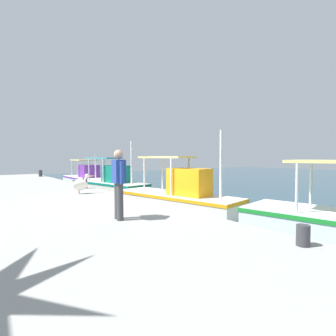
{
  "coord_description": "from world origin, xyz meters",
  "views": [
    {
      "loc": [
        7.81,
        -4.94,
        2.31
      ],
      "look_at": [
        -1.79,
        2.5,
        1.8
      ],
      "focal_mm": 27.71,
      "sensor_mm": 36.0,
      "label": 1
    }
  ],
  "objects_px": {
    "fishing_boat_nearest": "(86,178)",
    "fisherman_standing": "(119,181)",
    "fishing_boat_second": "(110,185)",
    "mooring_bollard_nearest": "(41,173)",
    "mooring_bollard_third": "(303,235)",
    "pelican": "(80,184)",
    "mooring_bollard_second": "(85,183)",
    "fishing_boat_third": "(178,197)"
  },
  "relations": [
    {
      "from": "fishing_boat_nearest",
      "to": "pelican",
      "type": "height_order",
      "value": "fishing_boat_nearest"
    },
    {
      "from": "fisherman_standing",
      "to": "mooring_bollard_second",
      "type": "bearing_deg",
      "value": 166.5
    },
    {
      "from": "mooring_bollard_second",
      "to": "fisherman_standing",
      "type": "bearing_deg",
      "value": -13.5
    },
    {
      "from": "mooring_bollard_nearest",
      "to": "mooring_bollard_third",
      "type": "xyz_separation_m",
      "value": [
        20.07,
        0.0,
        -0.07
      ]
    },
    {
      "from": "fisherman_standing",
      "to": "mooring_bollard_nearest",
      "type": "xyz_separation_m",
      "value": [
        -16.45,
        1.62,
        -0.69
      ]
    },
    {
      "from": "fishing_boat_second",
      "to": "mooring_bollard_third",
      "type": "bearing_deg",
      "value": -10.47
    },
    {
      "from": "fisherman_standing",
      "to": "mooring_bollard_nearest",
      "type": "bearing_deg",
      "value": 174.39
    },
    {
      "from": "fishing_boat_second",
      "to": "fishing_boat_third",
      "type": "height_order",
      "value": "fishing_boat_third"
    },
    {
      "from": "fisherman_standing",
      "to": "mooring_bollard_third",
      "type": "height_order",
      "value": "fisherman_standing"
    },
    {
      "from": "pelican",
      "to": "fisherman_standing",
      "type": "height_order",
      "value": "fisherman_standing"
    },
    {
      "from": "mooring_bollard_nearest",
      "to": "pelican",
      "type": "bearing_deg",
      "value": -4.2
    },
    {
      "from": "fishing_boat_nearest",
      "to": "mooring_bollard_third",
      "type": "xyz_separation_m",
      "value": [
        18.86,
        -3.2,
        0.41
      ]
    },
    {
      "from": "fishing_boat_second",
      "to": "mooring_bollard_third",
      "type": "xyz_separation_m",
      "value": [
        12.53,
        -2.32,
        0.35
      ]
    },
    {
      "from": "fishing_boat_nearest",
      "to": "mooring_bollard_nearest",
      "type": "height_order",
      "value": "fishing_boat_nearest"
    },
    {
      "from": "fishing_boat_nearest",
      "to": "fishing_boat_second",
      "type": "distance_m",
      "value": 6.39
    },
    {
      "from": "pelican",
      "to": "mooring_bollard_nearest",
      "type": "distance_m",
      "value": 11.5
    },
    {
      "from": "fishing_boat_second",
      "to": "mooring_bollard_second",
      "type": "relative_size",
      "value": 11.5
    },
    {
      "from": "mooring_bollard_nearest",
      "to": "fishing_boat_nearest",
      "type": "bearing_deg",
      "value": 69.29
    },
    {
      "from": "mooring_bollard_third",
      "to": "pelican",
      "type": "bearing_deg",
      "value": -174.41
    },
    {
      "from": "fisherman_standing",
      "to": "mooring_bollard_third",
      "type": "xyz_separation_m",
      "value": [
        3.62,
        1.62,
        -0.76
      ]
    },
    {
      "from": "pelican",
      "to": "fisherman_standing",
      "type": "xyz_separation_m",
      "value": [
        4.98,
        -0.77,
        0.54
      ]
    },
    {
      "from": "fishing_boat_second",
      "to": "fishing_boat_third",
      "type": "distance_m",
      "value": 6.13
    },
    {
      "from": "fishing_boat_second",
      "to": "mooring_bollard_nearest",
      "type": "xyz_separation_m",
      "value": [
        -7.54,
        -2.32,
        0.42
      ]
    },
    {
      "from": "fishing_boat_third",
      "to": "mooring_bollard_second",
      "type": "height_order",
      "value": "fishing_boat_third"
    },
    {
      "from": "fishing_boat_nearest",
      "to": "fishing_boat_third",
      "type": "distance_m",
      "value": 12.47
    },
    {
      "from": "fishing_boat_second",
      "to": "mooring_bollard_nearest",
      "type": "bearing_deg",
      "value": -162.93
    },
    {
      "from": "pelican",
      "to": "mooring_bollard_nearest",
      "type": "xyz_separation_m",
      "value": [
        -11.46,
        0.84,
        -0.15
      ]
    },
    {
      "from": "fisherman_standing",
      "to": "mooring_bollard_second",
      "type": "height_order",
      "value": "fisherman_standing"
    },
    {
      "from": "fishing_boat_second",
      "to": "pelican",
      "type": "xyz_separation_m",
      "value": [
        3.93,
        -3.16,
        0.57
      ]
    },
    {
      "from": "fishing_boat_third",
      "to": "mooring_bollard_third",
      "type": "height_order",
      "value": "fishing_boat_third"
    },
    {
      "from": "pelican",
      "to": "mooring_bollard_third",
      "type": "bearing_deg",
      "value": 5.59
    },
    {
      "from": "pelican",
      "to": "fishing_boat_third",
      "type": "bearing_deg",
      "value": 57.21
    },
    {
      "from": "fishing_boat_nearest",
      "to": "fisherman_standing",
      "type": "bearing_deg",
      "value": -17.54
    },
    {
      "from": "fishing_boat_second",
      "to": "mooring_bollard_third",
      "type": "relative_size",
      "value": 16.55
    },
    {
      "from": "fishing_boat_nearest",
      "to": "mooring_bollard_nearest",
      "type": "bearing_deg",
      "value": -110.71
    },
    {
      "from": "pelican",
      "to": "mooring_bollard_second",
      "type": "distance_m",
      "value": 1.95
    },
    {
      "from": "fishing_boat_third",
      "to": "pelican",
      "type": "height_order",
      "value": "fishing_boat_third"
    },
    {
      "from": "fisherman_standing",
      "to": "mooring_bollard_second",
      "type": "xyz_separation_m",
      "value": [
        -6.73,
        1.62,
        -0.68
      ]
    },
    {
      "from": "fishing_boat_third",
      "to": "fishing_boat_second",
      "type": "bearing_deg",
      "value": -177.62
    },
    {
      "from": "pelican",
      "to": "fisherman_standing",
      "type": "bearing_deg",
      "value": -8.83
    },
    {
      "from": "pelican",
      "to": "mooring_bollard_third",
      "type": "relative_size",
      "value": 2.7
    },
    {
      "from": "mooring_bollard_second",
      "to": "mooring_bollard_third",
      "type": "xyz_separation_m",
      "value": [
        10.35,
        0.0,
        -0.08
      ]
    }
  ]
}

